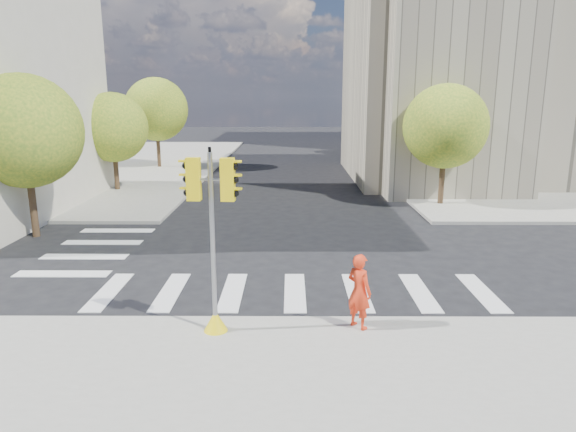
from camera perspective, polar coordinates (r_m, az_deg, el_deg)
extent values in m
plane|color=black|center=(16.87, 1.05, -5.95)|extent=(160.00, 160.00, 0.00)
cube|color=gray|center=(46.88, 25.95, 5.18)|extent=(28.00, 40.00, 0.15)
cube|color=gray|center=(46.68, -24.89, 5.25)|extent=(28.00, 40.00, 0.15)
cube|color=#A29880|center=(39.88, 26.72, 13.94)|extent=(26.00, 14.00, 14.00)
cube|color=#A29880|center=(32.32, 17.50, 15.20)|extent=(8.00, 8.00, 14.00)
cube|color=#9EA0A3|center=(62.77, 22.57, 20.91)|extent=(20.00, 18.00, 30.00)
cylinder|color=#382616|center=(22.84, -26.46, 0.92)|extent=(0.28, 0.28, 2.45)
sphere|color=#3C6F1F|center=(22.47, -27.24, 8.38)|extent=(4.40, 4.40, 4.40)
cylinder|color=#382616|center=(31.96, -18.53, 4.51)|extent=(0.28, 0.28, 2.17)
sphere|color=#3C6F1F|center=(31.70, -18.88, 9.30)|extent=(4.00, 4.00, 4.00)
cylinder|color=#382616|center=(41.45, -14.17, 6.94)|extent=(0.28, 0.28, 2.62)
sphere|color=#3C6F1F|center=(41.25, -14.43, 11.41)|extent=(4.80, 4.80, 4.80)
cylinder|color=#382616|center=(27.41, 16.69, 3.52)|extent=(0.28, 0.28, 2.38)
sphere|color=#3C6F1F|center=(27.10, 17.09, 9.50)|extent=(4.20, 4.20, 4.20)
cylinder|color=#382616|center=(38.95, 11.80, 6.61)|extent=(0.28, 0.28, 2.52)
sphere|color=#3C6F1F|center=(38.73, 12.02, 11.17)|extent=(4.60, 4.60, 4.60)
cylinder|color=#382616|center=(50.72, 9.13, 8.05)|extent=(0.28, 0.28, 2.27)
sphere|color=#3C6F1F|center=(50.56, 9.25, 11.14)|extent=(4.00, 4.00, 4.00)
cylinder|color=black|center=(31.08, 15.89, 10.15)|extent=(0.12, 0.12, 8.00)
cube|color=black|center=(31.16, 16.37, 17.50)|extent=(0.35, 0.18, 0.22)
cylinder|color=black|center=(44.72, 11.09, 11.17)|extent=(0.12, 0.12, 8.00)
cube|color=black|center=(44.78, 11.33, 16.29)|extent=(0.35, 0.18, 0.22)
cone|color=yellow|center=(12.38, -8.06, -11.44)|extent=(0.56, 0.56, 0.50)
cylinder|color=gray|center=(11.73, -8.35, -3.20)|extent=(0.11, 0.11, 4.20)
cylinder|color=black|center=(11.32, -8.71, 7.29)|extent=(0.07, 0.07, 0.12)
cylinder|color=gray|center=(11.40, -8.60, 4.04)|extent=(0.90, 0.12, 0.06)
cube|color=yellow|center=(11.49, -10.45, 4.04)|extent=(0.31, 0.24, 0.95)
cube|color=yellow|center=(11.32, -6.72, 4.04)|extent=(0.31, 0.24, 0.95)
imported|color=red|center=(12.29, 7.91, -8.26)|extent=(0.77, 0.78, 1.82)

